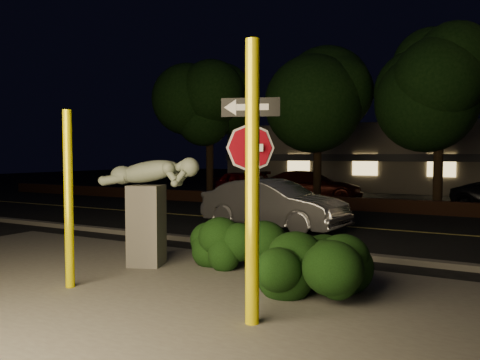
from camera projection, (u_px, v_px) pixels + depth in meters
The scene contains 21 objects.
ground at pixel (354, 215), 16.84m from camera, with size 90.00×90.00×0.00m, color black.
patio at pixel (169, 295), 7.16m from camera, with size 14.00×6.00×0.02m, color #4C4944.
road at pixel (329, 226), 14.20m from camera, with size 80.00×8.00×0.01m, color black.
lane_marking at pixel (329, 225), 14.20m from camera, with size 80.00×0.12×0.01m, color #C9B950.
curb at pixel (274, 247), 10.59m from camera, with size 80.00×0.25×0.12m, color #4C4944.
brick_wall at pixel (363, 204), 17.97m from camera, with size 40.00×0.35×0.50m, color #422215.
parking_lot at pixel (391, 199), 22.99m from camera, with size 40.00×12.00×0.01m, color black.
building at pixel (415, 157), 29.91m from camera, with size 22.00×10.20×4.00m.
tree_far_a at pixel (210, 90), 22.97m from camera, with size 4.60×4.60×7.43m.
tree_far_b at pixel (318, 66), 20.51m from camera, with size 5.20×5.20×8.41m.
tree_far_c at pixel (440, 63), 17.81m from camera, with size 4.80×4.80×7.84m.
yellow_pole_left at pixel (69, 200), 7.48m from camera, with size 0.14×0.14×2.87m, color #E4D500.
yellow_pole_right at pixel (252, 184), 5.83m from camera, with size 0.18×0.18×3.58m, color #FFE905.
signpost at pixel (250, 148), 8.59m from camera, with size 1.03×0.39×3.20m.
sculpture at pixel (148, 199), 8.99m from camera, with size 1.94×1.12×2.11m.
hedge_center at pixel (234, 241), 8.87m from camera, with size 2.00×0.94×1.04m, color black.
hedge_right at pixel (328, 252), 7.64m from camera, with size 1.73×0.93×1.13m, color black.
hedge_far_right at pixel (316, 265), 6.87m from camera, with size 1.53×0.96×1.07m, color black.
silver_sedan at pixel (273, 204), 13.61m from camera, with size 1.52×4.36×1.44m, color silver.
parked_car_red at pixel (244, 184), 23.32m from camera, with size 1.61×3.99×1.36m, color maroon.
parked_car_darkred at pixel (310, 186), 21.74m from camera, with size 1.97×4.85×1.41m, color #380D07.
Camera 1 is at (4.30, -6.70, 2.15)m, focal length 35.00 mm.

